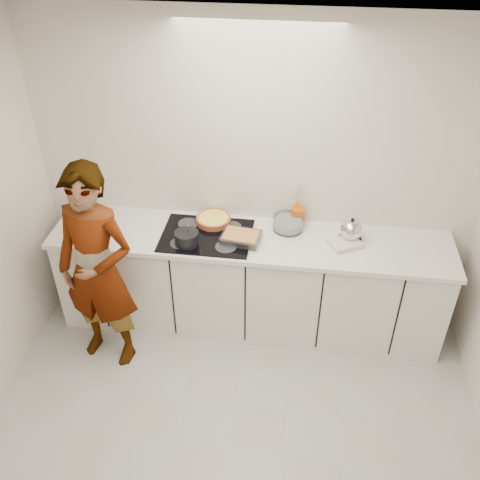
# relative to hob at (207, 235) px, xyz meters

# --- Properties ---
(floor) EXTENTS (3.60, 3.20, 0.00)m
(floor) POSITION_rel_hob_xyz_m (0.35, -1.26, -0.92)
(floor) COLOR #B4B4B2
(floor) RESTS_ON ground
(ceiling) EXTENTS (3.60, 3.20, 0.00)m
(ceiling) POSITION_rel_hob_xyz_m (0.35, -1.26, 1.68)
(ceiling) COLOR white
(ceiling) RESTS_ON wall_back
(wall_back) EXTENTS (3.60, 0.00, 2.60)m
(wall_back) POSITION_rel_hob_xyz_m (0.35, 0.34, 0.38)
(wall_back) COLOR white
(wall_back) RESTS_ON ground
(base_cabinets) EXTENTS (3.20, 0.58, 0.87)m
(base_cabinets) POSITION_rel_hob_xyz_m (0.35, 0.02, -0.48)
(base_cabinets) COLOR white
(base_cabinets) RESTS_ON floor
(countertop) EXTENTS (3.24, 0.64, 0.04)m
(countertop) POSITION_rel_hob_xyz_m (0.35, 0.02, -0.03)
(countertop) COLOR white
(countertop) RESTS_ON base_cabinets
(hob) EXTENTS (0.72, 0.54, 0.01)m
(hob) POSITION_rel_hob_xyz_m (0.00, 0.00, 0.00)
(hob) COLOR black
(hob) RESTS_ON countertop
(tart_dish) EXTENTS (0.29, 0.29, 0.05)m
(tart_dish) POSITION_rel_hob_xyz_m (0.02, 0.19, 0.03)
(tart_dish) COLOR #AB4F2A
(tart_dish) RESTS_ON hob
(saucepan) EXTENTS (0.24, 0.24, 0.18)m
(saucepan) POSITION_rel_hob_xyz_m (-0.13, -0.14, 0.06)
(saucepan) COLOR black
(saucepan) RESTS_ON hob
(baking_dish) EXTENTS (0.33, 0.26, 0.06)m
(baking_dish) POSITION_rel_hob_xyz_m (0.29, -0.04, 0.04)
(baking_dish) COLOR silver
(baking_dish) RESTS_ON hob
(mixing_bowl) EXTENTS (0.31, 0.31, 0.12)m
(mixing_bowl) POSITION_rel_hob_xyz_m (0.64, 0.19, 0.05)
(mixing_bowl) COLOR silver
(mixing_bowl) RESTS_ON countertop
(tea_towel) EXTENTS (0.29, 0.27, 0.04)m
(tea_towel) POSITION_rel_hob_xyz_m (1.10, 0.02, 0.01)
(tea_towel) COLOR white
(tea_towel) RESTS_ON countertop
(kettle) EXTENTS (0.24, 0.24, 0.21)m
(kettle) POSITION_rel_hob_xyz_m (1.14, 0.10, 0.08)
(kettle) COLOR black
(kettle) RESTS_ON countertop
(utensil_crock) EXTENTS (0.16, 0.16, 0.15)m
(utensil_crock) POSITION_rel_hob_xyz_m (0.72, 0.28, 0.07)
(utensil_crock) COLOR #D45807
(utensil_crock) RESTS_ON countertop
(cook) EXTENTS (0.70, 0.53, 1.75)m
(cook) POSITION_rel_hob_xyz_m (-0.74, -0.50, -0.04)
(cook) COLOR white
(cook) RESTS_ON floor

